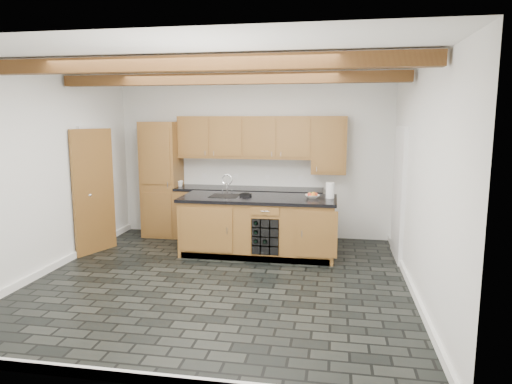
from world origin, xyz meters
TOP-DOWN VIEW (x-y plane):
  - ground at (0.00, 0.00)m, footprint 5.00×5.00m
  - room_shell at (-0.09, 0.53)m, footprint 5.01×5.00m
  - back_cabinetry at (-0.38, 2.24)m, footprint 3.65×0.62m
  - island at (0.31, 1.28)m, footprint 2.48×0.96m
  - faucet at (-0.25, 1.33)m, footprint 0.45×0.40m
  - kitchen_scale at (0.08, 1.35)m, footprint 0.19×0.12m
  - fruit_bowl at (1.15, 1.33)m, footprint 0.25×0.25m
  - fruit_cluster at (1.15, 1.33)m, footprint 0.16×0.17m
  - paper_towel at (1.42, 1.38)m, footprint 0.13×0.13m
  - mug at (-1.30, 2.17)m, footprint 0.12×0.12m

SIDE VIEW (x-z plane):
  - ground at x=0.00m, z-range 0.00..0.00m
  - island at x=0.31m, z-range 0.00..0.93m
  - kitchen_scale at x=0.08m, z-range 0.93..0.98m
  - fruit_bowl at x=1.15m, z-range 0.93..0.99m
  - faucet at x=-0.25m, z-range 0.79..1.14m
  - back_cabinetry at x=-0.38m, z-range -0.12..2.08m
  - mug at x=-1.30m, z-range 0.93..1.03m
  - fruit_cluster at x=1.15m, z-range 0.95..1.02m
  - paper_towel at x=1.42m, z-range 0.93..1.17m
  - room_shell at x=-0.09m, z-range -0.97..4.03m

